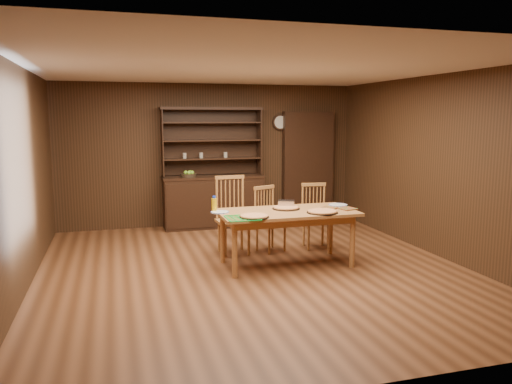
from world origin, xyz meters
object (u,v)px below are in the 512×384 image
object	(u,v)px
china_hutch	(213,195)
juice_bottle	(214,204)
chair_center	(268,217)
chair_right	(315,214)
chair_left	(232,212)
dining_table	(287,217)

from	to	relation	value
china_hutch	juice_bottle	bearing A→B (deg)	-100.79
juice_bottle	chair_center	bearing A→B (deg)	32.16
chair_center	chair_right	distance (m)	0.76
chair_center	chair_left	bearing A→B (deg)	154.45
chair_right	juice_bottle	size ratio (longest dim) A/B	4.72
chair_left	chair_center	bearing A→B (deg)	-6.45
china_hutch	chair_center	world-z (taller)	china_hutch
chair_center	chair_right	bearing A→B (deg)	-22.83
dining_table	chair_left	distance (m)	1.01
dining_table	chair_center	bearing A→B (deg)	90.76
chair_left	chair_center	size ratio (longest dim) A/B	1.17
chair_right	juice_bottle	distance (m)	1.82
dining_table	juice_bottle	size ratio (longest dim) A/B	8.77
chair_left	dining_table	bearing A→B (deg)	-59.76
chair_left	chair_right	bearing A→B (deg)	-4.87
dining_table	chair_center	distance (m)	0.83
chair_center	juice_bottle	xyz separation A→B (m)	(-0.94, -0.59, 0.33)
chair_right	juice_bottle	world-z (taller)	chair_right
china_hutch	chair_left	world-z (taller)	china_hutch
dining_table	juice_bottle	world-z (taller)	juice_bottle
chair_center	chair_right	size ratio (longest dim) A/B	0.99
chair_left	chair_right	world-z (taller)	chair_left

